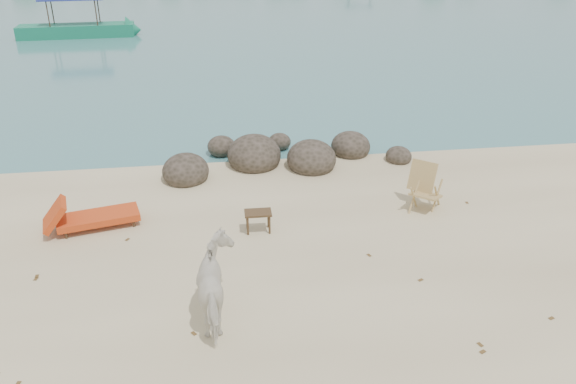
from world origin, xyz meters
The scene contains 7 objects.
boulders centered at (0.48, 5.70, 0.20)m, with size 6.29×2.85×1.02m.
cow centered at (-1.09, -0.34, 0.62)m, with size 0.67×1.46×1.24m, color silver.
side_table centered at (-0.26, 2.31, 0.21)m, with size 0.53×0.34×0.43m, color #382916, non-canonical shape.
lounge_chair centered at (-3.42, 2.95, 0.30)m, with size 1.98×0.69×0.59m, color #C03B16, non-canonical shape.
deck_chair centered at (3.34, 2.76, 0.48)m, with size 0.62×0.68×0.97m, color tan, non-canonical shape.
boat_near centered at (-8.07, 25.21, 1.64)m, with size 6.77×1.52×3.29m, color #147553, non-canonical shape.
dead_leaves centered at (-0.20, -0.36, 0.01)m, with size 8.71×6.30×0.00m.
Camera 1 is at (-1.04, -7.40, 5.55)m, focal length 35.00 mm.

